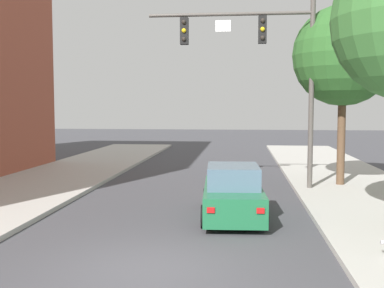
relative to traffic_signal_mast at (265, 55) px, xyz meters
name	(u,v)px	position (x,y,z in m)	size (l,w,h in m)	color
ground_plane	(147,270)	(-2.78, -9.48, -5.34)	(120.00, 120.00, 0.00)	#424247
traffic_signal_mast	(265,55)	(0.00, 0.00, 0.00)	(6.49, 0.38, 7.50)	#514C47
car_lead_green	(233,194)	(-1.12, -4.73, -4.62)	(2.00, 4.32, 1.60)	#1E663D
street_tree_second	(343,56)	(3.19, 0.97, 0.05)	(4.07, 4.07, 7.29)	brown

